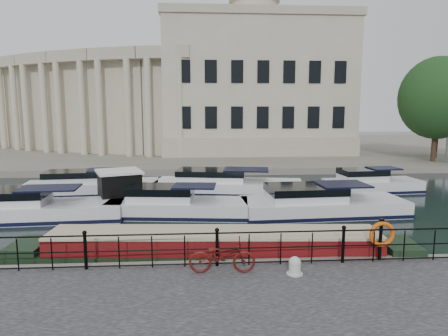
# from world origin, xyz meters

# --- Properties ---
(ground_plane) EXTENTS (160.00, 160.00, 0.00)m
(ground_plane) POSITION_xyz_m (0.00, 0.00, 0.00)
(ground_plane) COLOR black
(ground_plane) RESTS_ON ground
(far_bank) EXTENTS (120.00, 42.00, 0.55)m
(far_bank) POSITION_xyz_m (0.00, 39.00, 0.28)
(far_bank) COLOR #6B665B
(far_bank) RESTS_ON ground_plane
(railing) EXTENTS (24.14, 0.14, 1.22)m
(railing) POSITION_xyz_m (0.00, -2.25, 1.20)
(railing) COLOR black
(railing) RESTS_ON near_quay
(civic_building) EXTENTS (53.55, 31.84, 16.85)m
(civic_building) POSITION_xyz_m (-1.00, 34.71, 7.04)
(civic_building) COLOR #ADA38C
(civic_building) RESTS_ON far_bank
(bicycle) EXTENTS (2.00, 0.77, 1.04)m
(bicycle) POSITION_xyz_m (0.12, -2.79, 1.07)
(bicycle) COLOR #4F110E
(bicycle) RESTS_ON near_quay
(mooring_bollard) EXTENTS (0.48, 0.48, 0.54)m
(mooring_bollard) POSITION_xyz_m (2.26, -3.05, 0.80)
(mooring_bollard) COLOR #B7B7B3
(mooring_bollard) RESTS_ON near_quay
(life_ring_post) EXTENTS (0.84, 0.21, 1.37)m
(life_ring_post) POSITION_xyz_m (5.28, -2.17, 1.41)
(life_ring_post) COLOR black
(life_ring_post) RESTS_ON near_quay
(narrowboat) EXTENTS (14.37, 2.82, 1.53)m
(narrowboat) POSITION_xyz_m (-0.03, -0.73, 0.37)
(narrowboat) COLOR black
(narrowboat) RESTS_ON ground_plane
(harbour_hut) EXTENTS (3.81, 3.51, 2.19)m
(harbour_hut) POSITION_xyz_m (-4.83, 7.50, 0.95)
(harbour_hut) COLOR #6B665B
(harbour_hut) RESTS_ON ground_plane
(cabin_cruisers) EXTENTS (27.74, 9.46, 1.99)m
(cabin_cruisers) POSITION_xyz_m (-0.65, 8.32, 0.37)
(cabin_cruisers) COLOR white
(cabin_cruisers) RESTS_ON ground_plane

